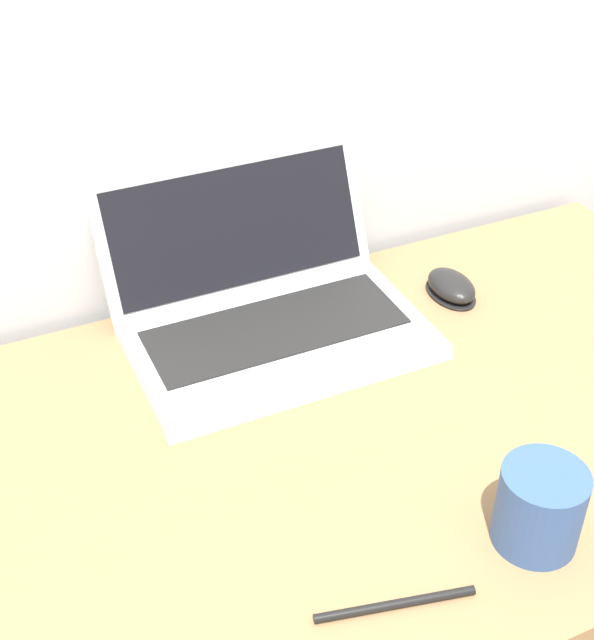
{
  "coord_description": "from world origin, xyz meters",
  "views": [
    {
      "loc": [
        -0.41,
        -0.34,
        1.48
      ],
      "look_at": [
        -0.05,
        0.46,
        0.84
      ],
      "focal_mm": 50.0,
      "sensor_mm": 36.0,
      "label": 1
    }
  ],
  "objects_px": {
    "laptop": "(263,296)",
    "computer_mouse": "(451,287)",
    "drink_cup": "(540,506)",
    "pen": "(395,604)"
  },
  "relations": [
    {
      "from": "laptop",
      "to": "drink_cup",
      "type": "distance_m",
      "value": 0.46
    },
    {
      "from": "laptop",
      "to": "computer_mouse",
      "type": "distance_m",
      "value": 0.27
    },
    {
      "from": "drink_cup",
      "to": "pen",
      "type": "distance_m",
      "value": 0.18
    },
    {
      "from": "computer_mouse",
      "to": "pen",
      "type": "bearing_deg",
      "value": -128.17
    },
    {
      "from": "laptop",
      "to": "pen",
      "type": "height_order",
      "value": "laptop"
    },
    {
      "from": "drink_cup",
      "to": "computer_mouse",
      "type": "xyz_separation_m",
      "value": [
        0.16,
        0.41,
        -0.03
      ]
    },
    {
      "from": "computer_mouse",
      "to": "drink_cup",
      "type": "bearing_deg",
      "value": -111.81
    },
    {
      "from": "drink_cup",
      "to": "computer_mouse",
      "type": "height_order",
      "value": "drink_cup"
    },
    {
      "from": "computer_mouse",
      "to": "pen",
      "type": "xyz_separation_m",
      "value": [
        -0.33,
        -0.42,
        -0.01
      ]
    },
    {
      "from": "drink_cup",
      "to": "laptop",
      "type": "bearing_deg",
      "value": 103.04
    }
  ]
}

